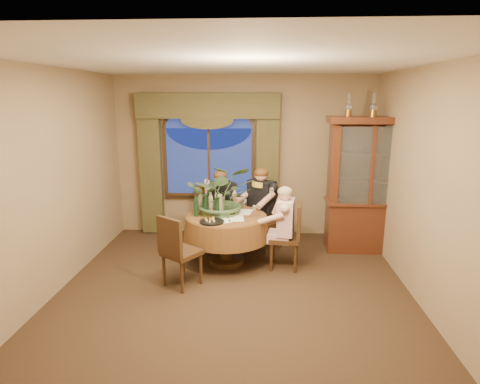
# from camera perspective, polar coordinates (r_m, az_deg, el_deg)

# --- Properties ---
(floor) EXTENTS (5.00, 5.00, 0.00)m
(floor) POSITION_cam_1_polar(r_m,az_deg,el_deg) (5.14, -1.05, -14.92)
(floor) COLOR black
(floor) RESTS_ON ground
(wall_back) EXTENTS (4.50, 0.00, 4.50)m
(wall_back) POSITION_cam_1_polar(r_m,az_deg,el_deg) (7.09, 0.46, 5.05)
(wall_back) COLOR olive
(wall_back) RESTS_ON ground
(wall_right) EXTENTS (0.00, 5.00, 5.00)m
(wall_right) POSITION_cam_1_polar(r_m,az_deg,el_deg) (4.99, 25.58, 0.08)
(wall_right) COLOR olive
(wall_right) RESTS_ON ground
(ceiling) EXTENTS (5.00, 5.00, 0.00)m
(ceiling) POSITION_cam_1_polar(r_m,az_deg,el_deg) (4.53, -1.21, 18.01)
(ceiling) COLOR white
(ceiling) RESTS_ON wall_back
(window) EXTENTS (1.62, 0.10, 1.32)m
(window) POSITION_cam_1_polar(r_m,az_deg,el_deg) (7.09, -4.43, 4.20)
(window) COLOR navy
(window) RESTS_ON wall_back
(arched_transom) EXTENTS (1.60, 0.06, 0.44)m
(arched_transom) POSITION_cam_1_polar(r_m,az_deg,el_deg) (7.00, -4.55, 10.50)
(arched_transom) COLOR navy
(arched_transom) RESTS_ON wall_back
(drapery_left) EXTENTS (0.38, 0.14, 2.32)m
(drapery_left) POSITION_cam_1_polar(r_m,az_deg,el_deg) (7.27, -12.54, 3.19)
(drapery_left) COLOR #3F3B21
(drapery_left) RESTS_ON floor
(drapery_right) EXTENTS (0.38, 0.14, 2.32)m
(drapery_right) POSITION_cam_1_polar(r_m,az_deg,el_deg) (7.00, 3.93, 3.08)
(drapery_right) COLOR #3F3B21
(drapery_right) RESTS_ON floor
(swag_valance) EXTENTS (2.45, 0.16, 0.42)m
(swag_valance) POSITION_cam_1_polar(r_m,az_deg,el_deg) (6.92, -4.67, 12.12)
(swag_valance) COLOR #3F3B21
(swag_valance) RESTS_ON wall_back
(dining_table) EXTENTS (1.34, 1.34, 0.75)m
(dining_table) POSITION_cam_1_polar(r_m,az_deg,el_deg) (5.98, -1.93, -6.74)
(dining_table) COLOR maroon
(dining_table) RESTS_ON floor
(china_cabinet) EXTENTS (1.33, 0.53, 2.14)m
(china_cabinet) POSITION_cam_1_polar(r_m,az_deg,el_deg) (6.61, 17.69, 0.87)
(china_cabinet) COLOR #3E1B10
(china_cabinet) RESTS_ON floor
(oil_lamp_left) EXTENTS (0.11, 0.11, 0.34)m
(oil_lamp_left) POSITION_cam_1_polar(r_m,az_deg,el_deg) (6.38, 15.20, 11.86)
(oil_lamp_left) COLOR #A5722D
(oil_lamp_left) RESTS_ON china_cabinet
(oil_lamp_center) EXTENTS (0.11, 0.11, 0.34)m
(oil_lamp_center) POSITION_cam_1_polar(r_m,az_deg,el_deg) (6.46, 18.49, 11.66)
(oil_lamp_center) COLOR #A5722D
(oil_lamp_center) RESTS_ON china_cabinet
(oil_lamp_right) EXTENTS (0.11, 0.11, 0.34)m
(oil_lamp_right) POSITION_cam_1_polar(r_m,az_deg,el_deg) (6.57, 21.68, 11.43)
(oil_lamp_right) COLOR #A5722D
(oil_lamp_right) RESTS_ON china_cabinet
(chair_right) EXTENTS (0.46, 0.46, 0.96)m
(chair_right) POSITION_cam_1_polar(r_m,az_deg,el_deg) (5.84, 6.34, -6.24)
(chair_right) COLOR black
(chair_right) RESTS_ON floor
(chair_back_right) EXTENTS (0.59, 0.59, 0.96)m
(chair_back_right) POSITION_cam_1_polar(r_m,az_deg,el_deg) (6.49, 3.54, -4.12)
(chair_back_right) COLOR black
(chair_back_right) RESTS_ON floor
(chair_back) EXTENTS (0.55, 0.55, 0.96)m
(chair_back) POSITION_cam_1_polar(r_m,az_deg,el_deg) (6.77, -4.33, -3.38)
(chair_back) COLOR black
(chair_back) RESTS_ON floor
(chair_front_left) EXTENTS (0.59, 0.59, 0.96)m
(chair_front_left) POSITION_cam_1_polar(r_m,az_deg,el_deg) (5.34, -8.28, -8.24)
(chair_front_left) COLOR black
(chair_front_left) RESTS_ON floor
(person_pink) EXTENTS (0.46, 0.49, 1.22)m
(person_pink) POSITION_cam_1_polar(r_m,az_deg,el_deg) (5.77, 6.47, -5.11)
(person_pink) COLOR beige
(person_pink) RESTS_ON floor
(person_back) EXTENTS (0.53, 0.51, 1.27)m
(person_back) POSITION_cam_1_polar(r_m,az_deg,el_deg) (6.67, -2.80, -2.23)
(person_back) COLOR black
(person_back) RESTS_ON floor
(person_scarf) EXTENTS (0.65, 0.64, 1.34)m
(person_scarf) POSITION_cam_1_polar(r_m,az_deg,el_deg) (6.50, 3.08, -2.31)
(person_scarf) COLOR black
(person_scarf) RESTS_ON floor
(stoneware_vase) EXTENTS (0.15, 0.15, 0.28)m
(stoneware_vase) POSITION_cam_1_polar(r_m,az_deg,el_deg) (5.93, -3.06, -1.69)
(stoneware_vase) COLOR #998868
(stoneware_vase) RESTS_ON dining_table
(centerpiece_plant) EXTENTS (0.99, 1.10, 0.86)m
(centerpiece_plant) POSITION_cam_1_polar(r_m,az_deg,el_deg) (5.85, -2.51, 2.99)
(centerpiece_plant) COLOR #3E5A37
(centerpiece_plant) RESTS_ON dining_table
(olive_bowl) EXTENTS (0.14, 0.14, 0.05)m
(olive_bowl) POSITION_cam_1_polar(r_m,az_deg,el_deg) (5.78, -1.34, -3.29)
(olive_bowl) COLOR #48552C
(olive_bowl) RESTS_ON dining_table
(cheese_platter) EXTENTS (0.34, 0.34, 0.02)m
(cheese_platter) POSITION_cam_1_polar(r_m,az_deg,el_deg) (5.53, -4.02, -4.22)
(cheese_platter) COLOR black
(cheese_platter) RESTS_ON dining_table
(wine_bottle_0) EXTENTS (0.07, 0.07, 0.33)m
(wine_bottle_0) POSITION_cam_1_polar(r_m,az_deg,el_deg) (5.80, -6.27, -1.86)
(wine_bottle_0) COLOR black
(wine_bottle_0) RESTS_ON dining_table
(wine_bottle_1) EXTENTS (0.07, 0.07, 0.33)m
(wine_bottle_1) POSITION_cam_1_polar(r_m,az_deg,el_deg) (5.90, -4.19, -1.54)
(wine_bottle_1) COLOR tan
(wine_bottle_1) RESTS_ON dining_table
(wine_bottle_2) EXTENTS (0.07, 0.07, 0.33)m
(wine_bottle_2) POSITION_cam_1_polar(r_m,az_deg,el_deg) (5.76, -3.30, -1.90)
(wine_bottle_2) COLOR black
(wine_bottle_2) RESTS_ON dining_table
(wine_bottle_3) EXTENTS (0.07, 0.07, 0.33)m
(wine_bottle_3) POSITION_cam_1_polar(r_m,az_deg,el_deg) (5.98, -5.65, -1.37)
(wine_bottle_3) COLOR tan
(wine_bottle_3) RESTS_ON dining_table
(wine_bottle_4) EXTENTS (0.07, 0.07, 0.33)m
(wine_bottle_4) POSITION_cam_1_polar(r_m,az_deg,el_deg) (6.02, -4.55, -1.25)
(wine_bottle_4) COLOR black
(wine_bottle_4) RESTS_ON dining_table
(wine_bottle_5) EXTENTS (0.07, 0.07, 0.33)m
(wine_bottle_5) POSITION_cam_1_polar(r_m,az_deg,el_deg) (5.83, -4.98, -1.74)
(wine_bottle_5) COLOR black
(wine_bottle_5) RESTS_ON dining_table
(tasting_paper_0) EXTENTS (0.23, 0.32, 0.00)m
(tasting_paper_0) POSITION_cam_1_polar(r_m,az_deg,el_deg) (5.69, -0.54, -3.77)
(tasting_paper_0) COLOR white
(tasting_paper_0) RESTS_ON dining_table
(tasting_paper_1) EXTENTS (0.26, 0.33, 0.00)m
(tasting_paper_1) POSITION_cam_1_polar(r_m,az_deg,el_deg) (5.99, 0.64, -2.86)
(tasting_paper_1) COLOR white
(tasting_paper_1) RESTS_ON dining_table
(tasting_paper_2) EXTENTS (0.31, 0.36, 0.00)m
(tasting_paper_2) POSITION_cam_1_polar(r_m,az_deg,el_deg) (5.62, -2.62, -4.02)
(tasting_paper_2) COLOR white
(tasting_paper_2) RESTS_ON dining_table
(wine_glass_person_pink) EXTENTS (0.07, 0.07, 0.18)m
(wine_glass_person_pink) POSITION_cam_1_polar(r_m,az_deg,el_deg) (5.75, 2.07, -2.68)
(wine_glass_person_pink) COLOR silver
(wine_glass_person_pink) RESTS_ON dining_table
(wine_glass_person_back) EXTENTS (0.07, 0.07, 0.18)m
(wine_glass_person_back) POSITION_cam_1_polar(r_m,az_deg,el_deg) (6.23, -2.43, -1.41)
(wine_glass_person_back) COLOR silver
(wine_glass_person_back) RESTS_ON dining_table
(wine_glass_person_scarf) EXTENTS (0.07, 0.07, 0.18)m
(wine_glass_person_scarf) POSITION_cam_1_polar(r_m,az_deg,el_deg) (6.13, 0.66, -1.64)
(wine_glass_person_scarf) COLOR silver
(wine_glass_person_scarf) RESTS_ON dining_table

